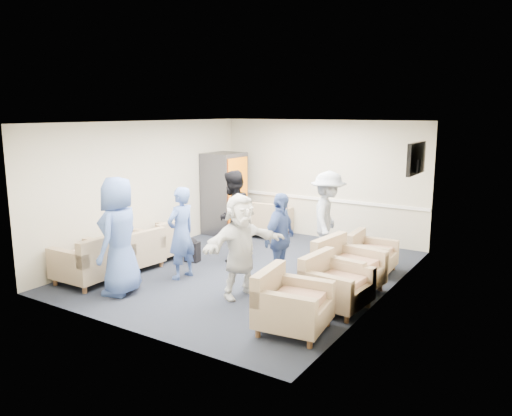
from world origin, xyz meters
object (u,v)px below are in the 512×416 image
Objects in this scene: armchair_left_mid at (137,251)px; armchair_right_far at (370,255)px; vending_machine at (225,193)px; person_back_left at (233,216)px; person_front_right at (241,246)px; person_front_left at (119,236)px; armchair_left_far at (163,242)px; person_mid_left at (181,233)px; armchair_right_near at (289,306)px; armchair_right_midfar at (346,269)px; armchair_corner at (268,221)px; armchair_left_near at (89,263)px; person_mid_right at (280,239)px; armchair_right_midnear at (333,286)px; person_back_right at (328,218)px.

armchair_left_mid is 1.12× the size of armchair_right_far.
armchair_left_mid is 3.20m from vending_machine.
person_front_right is (1.23, -1.55, -0.06)m from person_back_left.
person_front_left reaches higher than person_back_left.
person_mid_left is at bearing 58.14° from armchair_left_far.
armchair_right_near is 0.96× the size of armchair_right_midfar.
armchair_corner is 0.60× the size of person_mid_left.
person_back_left reaches higher than armchair_left_near.
person_back_left is 1.98m from person_front_right.
vending_machine is 1.23× the size of person_mid_right.
person_front_right is (-1.44, -0.31, 0.48)m from armchair_right_midnear.
armchair_corner reaches higher than armchair_left_far.
person_back_right is at bearing 42.47° from armchair_right_midfar.
person_mid_right is (-0.19, -1.49, -0.11)m from person_back_right.
armchair_left_near is at bearing -87.56° from vending_machine.
armchair_left_mid is 0.55× the size of person_front_right.
armchair_left_mid is 1.07× the size of armchair_left_far.
armchair_right_midfar is 1.19m from person_mid_right.
person_back_right is (2.13, 3.24, -0.05)m from person_front_left.
armchair_corner is at bearing 162.67° from armchair_left_far.
person_front_right is (-1.32, -1.09, 0.46)m from armchair_right_midfar.
armchair_left_near reaches higher than armchair_left_mid.
armchair_left_far is 2.70m from person_front_right.
person_back_right is (-1.01, 2.01, 0.55)m from armchair_right_midnear.
person_front_left reaches higher than armchair_right_midfar.
armchair_left_near is 4.12m from armchair_right_midnear.
armchair_left_mid is 0.58× the size of person_mid_right.
person_mid_right is (2.67, 0.68, 0.46)m from armchair_left_mid.
vending_machine reaches higher than person_front_right.
vending_machine is 1.09× the size of person_back_left.
armchair_left_near is 2.70m from person_front_right.
armchair_right_midnear is 0.49× the size of person_front_left.
person_back_left is (0.14, 1.37, 0.08)m from person_mid_left.
armchair_corner is 3.31m from person_mid_right.
armchair_right_near is 0.63× the size of person_mid_right.
vending_machine is (-3.94, 3.99, 0.61)m from armchair_right_near.
armchair_left_mid is at bearing 106.53° from person_front_right.
person_back_left is 1.83m from person_back_right.
person_front_left is (0.80, -0.02, 0.59)m from armchair_left_near.
armchair_left_near is 4.95m from armchair_right_far.
person_front_right is (-0.24, -0.83, 0.04)m from person_mid_right.
armchair_left_near is 0.58× the size of person_mid_right.
armchair_left_far is 4.09m from armchair_right_near.
person_front_right is at bearing 109.38° from armchair_corner.
armchair_corner is (-2.89, 4.24, 0.00)m from armchair_right_near.
armchair_left_mid is at bearing 110.83° from armchair_right_midfar.
person_front_right is at bearing 150.48° from person_back_right.
armchair_right_midnear is (3.94, -0.59, 0.01)m from armchair_left_far.
armchair_left_near reaches higher than armchair_right_midnear.
person_front_right is at bearing 108.86° from armchair_left_near.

